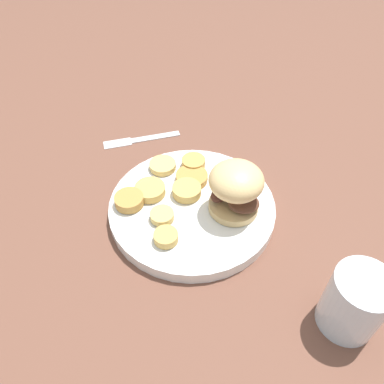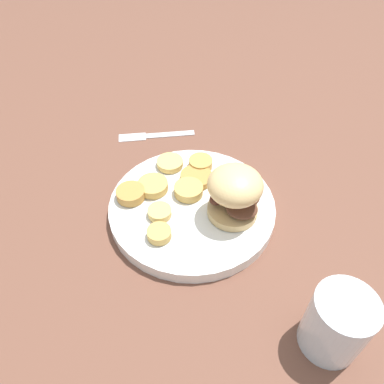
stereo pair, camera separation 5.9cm
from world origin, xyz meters
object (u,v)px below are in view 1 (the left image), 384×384
Objects in this scene: sandwich at (237,187)px; fork at (141,139)px; drinking_glass at (355,303)px; dinner_plate at (192,207)px.

sandwich is 0.28m from fork.
sandwich reaches higher than fork.
sandwich is 1.10× the size of drinking_glass.
sandwich is 0.81× the size of fork.
sandwich reaches higher than drinking_glass.
sandwich is at bearing -153.99° from dinner_plate.
dinner_plate is 2.84× the size of drinking_glass.
fork is 0.49m from drinking_glass.
fork is (0.20, -0.10, -0.01)m from dinner_plate.
drinking_glass is (-0.21, 0.07, -0.02)m from sandwich.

